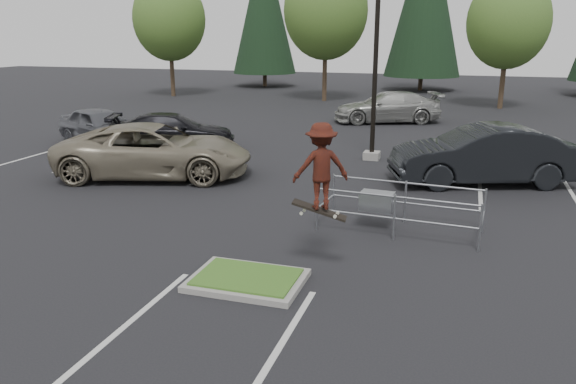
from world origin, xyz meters
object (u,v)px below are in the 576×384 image
(decid_a, at_px, (170,22))
(light_pole, at_px, (377,39))
(car_l_black, at_px, (171,131))
(car_l_tan, at_px, (152,151))
(decid_b, at_px, (326,14))
(car_l_grey, at_px, (100,126))
(car_far_silver, at_px, (389,107))
(decid_c, at_px, (508,25))
(cart_corral, at_px, (382,202))
(conif_a, at_px, (264,6))
(car_r_charc, at_px, (482,155))
(skateboarder, at_px, (320,167))

(decid_a, bearing_deg, light_pole, -44.25)
(car_l_black, bearing_deg, car_l_tan, -178.99)
(car_l_black, bearing_deg, decid_b, -26.76)
(car_l_tan, distance_m, car_l_grey, 6.95)
(light_pole, xyz_separation_m, car_l_black, (-8.50, -0.50, -3.80))
(car_far_silver, bearing_deg, decid_c, 122.41)
(cart_corral, bearing_deg, light_pole, 105.75)
(car_far_silver, bearing_deg, conif_a, -163.66)
(car_l_tan, bearing_deg, car_l_black, 5.69)
(car_far_silver, bearing_deg, car_l_tan, -43.15)
(car_l_black, bearing_deg, cart_corral, -147.37)
(decid_a, height_order, car_r_charc, decid_a)
(conif_a, relative_size, car_far_silver, 2.25)
(light_pole, bearing_deg, car_r_charc, -32.84)
(decid_a, xyz_separation_m, conif_a, (4.01, 9.97, 1.52))
(decid_a, relative_size, car_l_tan, 1.37)
(decid_c, relative_size, car_l_tan, 1.29)
(decid_a, height_order, cart_corral, decid_a)
(conif_a, relative_size, car_r_charc, 2.24)
(cart_corral, height_order, skateboarder, skateboarder)
(car_l_tan, distance_m, car_r_charc, 10.97)
(car_l_black, bearing_deg, light_pole, -107.42)
(car_l_black, bearing_deg, skateboarder, -159.56)
(light_pole, distance_m, conif_a, 31.63)
(car_l_tan, relative_size, car_r_charc, 1.12)
(skateboarder, height_order, car_l_black, skateboarder)
(skateboarder, bearing_deg, decid_a, -84.16)
(light_pole, xyz_separation_m, cart_corral, (1.55, -7.96, -3.86))
(decid_b, relative_size, decid_c, 1.15)
(light_pole, relative_size, car_l_grey, 2.13)
(decid_c, distance_m, car_l_black, 23.50)
(decid_c, bearing_deg, decid_b, 176.66)
(light_pole, height_order, skateboarder, light_pole)
(conif_a, distance_m, car_l_black, 29.81)
(skateboarder, bearing_deg, light_pole, -114.01)
(car_l_black, bearing_deg, car_far_silver, -58.51)
(decid_a, bearing_deg, car_r_charc, -42.48)
(cart_corral, height_order, car_far_silver, car_far_silver)
(cart_corral, bearing_deg, decid_c, 86.03)
(decid_b, height_order, car_l_grey, decid_b)
(decid_c, relative_size, skateboarder, 4.28)
(light_pole, height_order, conif_a, conif_a)
(decid_b, distance_m, car_r_charc, 24.13)
(car_far_silver, bearing_deg, light_pole, -16.87)
(skateboarder, xyz_separation_m, car_l_black, (-9.20, 10.50, -1.47))
(decid_c, distance_m, cart_corral, 26.49)
(car_l_black, bearing_deg, decid_c, -58.14)
(car_l_grey, height_order, car_far_silver, car_far_silver)
(skateboarder, distance_m, car_r_charc, 9.13)
(decid_b, xyz_separation_m, conif_a, (-7.99, 9.47, 1.05))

